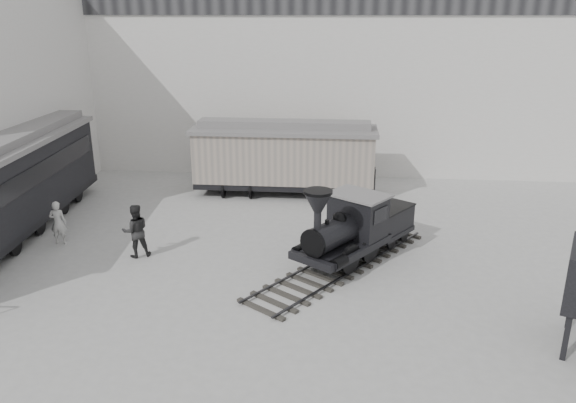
# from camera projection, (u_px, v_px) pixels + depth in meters

# --- Properties ---
(ground) EXTENTS (90.00, 90.00, 0.00)m
(ground) POSITION_uv_depth(u_px,v_px,m) (273.00, 305.00, 16.46)
(ground) COLOR #9E9E9B
(north_wall) EXTENTS (34.00, 2.51, 11.00)m
(north_wall) POSITION_uv_depth(u_px,v_px,m) (306.00, 65.00, 28.79)
(north_wall) COLOR silver
(north_wall) RESTS_ON ground
(locomotive) EXTENTS (6.30, 7.81, 2.93)m
(locomotive) POSITION_uv_depth(u_px,v_px,m) (353.00, 231.00, 19.09)
(locomotive) COLOR #2A2724
(locomotive) RESTS_ON ground
(boxcar) EXTENTS (8.48, 2.66, 3.47)m
(boxcar) POSITION_uv_depth(u_px,v_px,m) (284.00, 156.00, 26.00)
(boxcar) COLOR black
(boxcar) RESTS_ON ground
(visitor_a) EXTENTS (0.64, 0.46, 1.65)m
(visitor_a) POSITION_uv_depth(u_px,v_px,m) (58.00, 223.00, 20.59)
(visitor_a) COLOR #BCBBB8
(visitor_a) RESTS_ON ground
(visitor_b) EXTENTS (1.15, 1.06, 1.91)m
(visitor_b) POSITION_uv_depth(u_px,v_px,m) (136.00, 231.00, 19.46)
(visitor_b) COLOR #252525
(visitor_b) RESTS_ON ground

